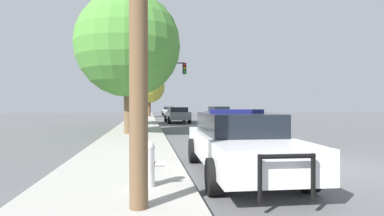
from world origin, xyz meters
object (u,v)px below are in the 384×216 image
tree_sidewalk_far (149,88)px  tree_sidewalk_near (128,45)px  traffic_light (162,79)px  tree_sidewalk_mid (131,51)px  police_car (239,142)px  car_background_midblock (177,114)px  car_background_distant (168,111)px  car_background_oncoming (219,114)px  fire_hydrant (148,162)px

tree_sidewalk_far → tree_sidewalk_near: bearing=-93.0°
traffic_light → tree_sidewalk_far: (-0.92, 15.50, 0.21)m
tree_sidewalk_far → tree_sidewalk_mid: 17.56m
police_car → tree_sidewalk_far: (-1.86, 33.20, 3.17)m
car_background_midblock → car_background_distant: car_background_midblock is taller
car_background_distant → tree_sidewalk_mid: bearing=-100.6°
tree_sidewalk_far → car_background_oncoming: bearing=-58.2°
car_background_midblock → tree_sidewalk_near: bearing=-110.7°
traffic_light → tree_sidewalk_far: bearing=93.4°
car_background_midblock → tree_sidewalk_mid: bearing=-132.1°
traffic_light → tree_sidewalk_near: bearing=-104.4°
car_background_midblock → car_background_distant: 19.81m
police_car → car_background_midblock: size_ratio=1.10×
car_background_distant → car_background_oncoming: (3.79, -18.10, 0.04)m
car_background_oncoming → tree_sidewalk_near: size_ratio=0.58×
tree_sidewalk_far → tree_sidewalk_mid: bearing=-94.8°
car_background_midblock → tree_sidewalk_mid: size_ratio=0.56×
traffic_light → car_background_distant: size_ratio=1.09×
car_background_distant → tree_sidewalk_mid: 25.38m
car_background_midblock → tree_sidewalk_near: 12.53m
traffic_light → car_background_midblock: 4.34m
tree_sidewalk_far → tree_sidewalk_mid: size_ratio=0.69×
car_background_distant → tree_sidewalk_mid: (-4.49, -24.50, 4.87)m
traffic_light → car_background_oncoming: bearing=37.2°
traffic_light → fire_hydrant: bearing=-93.6°
car_background_distant → car_background_oncoming: car_background_oncoming is taller
police_car → tree_sidewalk_far: 33.40m
fire_hydrant → car_background_midblock: size_ratio=0.18×
tree_sidewalk_far → tree_sidewalk_mid: (-1.45, -17.42, 1.66)m
car_background_oncoming → tree_sidewalk_near: (-8.08, -12.97, 4.00)m
police_car → car_background_distant: 40.29m
police_car → tree_sidewalk_mid: bearing=-76.0°
car_background_midblock → tree_sidewalk_far: bearing=98.4°
fire_hydrant → tree_sidewalk_near: bearing=95.3°
car_background_distant → car_background_midblock: bearing=-91.9°
car_background_midblock → car_background_oncoming: size_ratio=1.11×
police_car → tree_sidewalk_near: size_ratio=0.71×
police_car → car_background_distant: police_car is taller
traffic_light → car_background_midblock: bearing=61.3°
police_car → car_background_oncoming: police_car is taller
car_background_oncoming → tree_sidewalk_far: (-6.83, 11.02, 3.16)m
fire_hydrant → car_background_oncoming: (7.11, 23.46, 0.19)m
traffic_light → police_car: bearing=-87.0°
police_car → fire_hydrant: (-2.14, -1.29, -0.18)m
fire_hydrant → traffic_light: 19.27m
fire_hydrant → car_background_distant: car_background_distant is taller
car_background_oncoming → police_car: bearing=72.4°
traffic_light → car_background_distant: traffic_light is taller
fire_hydrant → tree_sidewalk_far: size_ratio=0.15×
car_background_oncoming → traffic_light: bearing=32.2°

